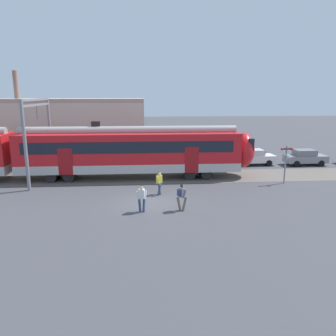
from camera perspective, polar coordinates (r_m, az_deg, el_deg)
ground_plane at (r=21.49m, az=-3.18°, el=-5.97°), size 160.00×160.00×0.00m
commuter_train at (r=28.94m, az=-23.76°, el=2.47°), size 38.05×3.07×4.73m
pedestrian_white at (r=19.53m, az=-4.58°, el=-4.90°), size 0.62×0.61×1.67m
pedestrian_yellow at (r=22.75m, az=-1.56°, el=-2.28°), size 0.51×0.71×1.67m
pedestrian_grey at (r=19.69m, az=2.37°, el=-4.71°), size 0.71×0.51×1.67m
parked_car_white at (r=33.46m, az=14.71°, el=1.86°), size 4.05×1.85×1.54m
parked_car_grey at (r=34.98m, az=22.77°, el=1.74°), size 4.02×1.79×1.54m
catenary_gantry at (r=28.28m, az=-21.69°, el=6.65°), size 0.24×6.64×6.53m
crossing_signal at (r=27.00m, az=19.84°, el=1.59°), size 0.96×0.22×3.00m
background_building at (r=36.80m, az=-17.09°, el=6.51°), size 16.36×5.00×9.20m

